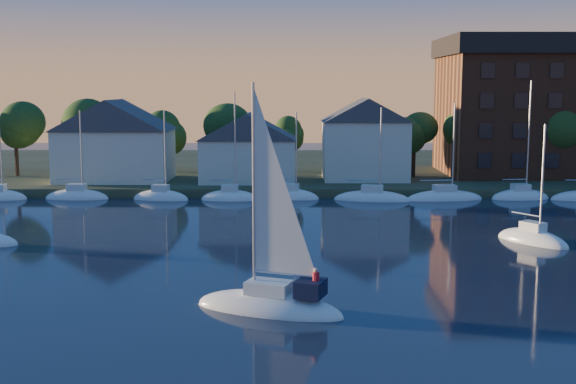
{
  "coord_description": "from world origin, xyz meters",
  "views": [
    {
      "loc": [
        -1.03,
        -28.13,
        12.03
      ],
      "look_at": [
        -1.19,
        22.0,
        4.76
      ],
      "focal_mm": 45.0,
      "sensor_mm": 36.0,
      "label": 1
    }
  ],
  "objects_px": {
    "clubhouse_west": "(115,139)",
    "clubhouse_centre": "(248,146)",
    "condo_block": "(563,105)",
    "drifting_sailboat_right": "(532,241)",
    "clubhouse_east": "(365,138)",
    "hero_sailboat": "(271,301)"
  },
  "relations": [
    {
      "from": "clubhouse_east",
      "to": "condo_block",
      "type": "xyz_separation_m",
      "value": [
        26.0,
        5.95,
        3.79
      ]
    },
    {
      "from": "clubhouse_east",
      "to": "condo_block",
      "type": "distance_m",
      "value": 26.94
    },
    {
      "from": "clubhouse_centre",
      "to": "condo_block",
      "type": "relative_size",
      "value": 0.37
    },
    {
      "from": "clubhouse_centre",
      "to": "clubhouse_east",
      "type": "bearing_deg",
      "value": 8.13
    },
    {
      "from": "drifting_sailboat_right",
      "to": "hero_sailboat",
      "type": "bearing_deg",
      "value": -83.97
    },
    {
      "from": "clubhouse_centre",
      "to": "clubhouse_east",
      "type": "xyz_separation_m",
      "value": [
        14.0,
        2.0,
        0.87
      ]
    },
    {
      "from": "condo_block",
      "to": "hero_sailboat",
      "type": "height_order",
      "value": "condo_block"
    },
    {
      "from": "clubhouse_centre",
      "to": "hero_sailboat",
      "type": "height_order",
      "value": "hero_sailboat"
    },
    {
      "from": "clubhouse_west",
      "to": "clubhouse_centre",
      "type": "height_order",
      "value": "clubhouse_west"
    },
    {
      "from": "clubhouse_west",
      "to": "clubhouse_centre",
      "type": "relative_size",
      "value": 1.18
    },
    {
      "from": "drifting_sailboat_right",
      "to": "clubhouse_east",
      "type": "bearing_deg",
      "value": 162.23
    },
    {
      "from": "drifting_sailboat_right",
      "to": "clubhouse_centre",
      "type": "bearing_deg",
      "value": -176.34
    },
    {
      "from": "hero_sailboat",
      "to": "drifting_sailboat_right",
      "type": "xyz_separation_m",
      "value": [
        20.02,
        17.54,
        -0.47
      ]
    },
    {
      "from": "clubhouse_west",
      "to": "condo_block",
      "type": "xyz_separation_m",
      "value": [
        56.0,
        6.95,
        3.86
      ]
    },
    {
      "from": "condo_block",
      "to": "drifting_sailboat_right",
      "type": "relative_size",
      "value": 2.98
    },
    {
      "from": "clubhouse_east",
      "to": "drifting_sailboat_right",
      "type": "xyz_separation_m",
      "value": [
        9.96,
        -31.74,
        -5.9
      ]
    },
    {
      "from": "clubhouse_west",
      "to": "clubhouse_centre",
      "type": "bearing_deg",
      "value": -3.58
    },
    {
      "from": "clubhouse_west",
      "to": "condo_block",
      "type": "relative_size",
      "value": 0.44
    },
    {
      "from": "clubhouse_centre",
      "to": "condo_block",
      "type": "distance_m",
      "value": 41.05
    },
    {
      "from": "clubhouse_east",
      "to": "drifting_sailboat_right",
      "type": "relative_size",
      "value": 1.01
    },
    {
      "from": "hero_sailboat",
      "to": "condo_block",
      "type": "bearing_deg",
      "value": -102.63
    },
    {
      "from": "hero_sailboat",
      "to": "clubhouse_centre",
      "type": "bearing_deg",
      "value": -64.72
    }
  ]
}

